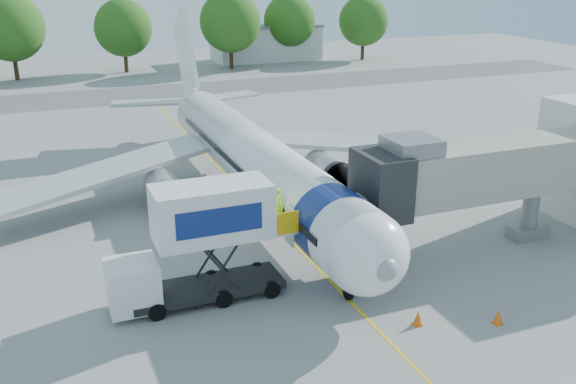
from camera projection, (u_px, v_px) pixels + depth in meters
name	position (u px, v px, depth m)	size (l,w,h in m)	color
ground	(275.00, 225.00, 37.82)	(160.00, 160.00, 0.00)	gray
guidance_line	(275.00, 224.00, 37.82)	(0.15, 70.00, 0.01)	yellow
taxiway_strip	(147.00, 94.00, 74.46)	(120.00, 10.00, 0.01)	#59595B
aircraft	(252.00, 158.00, 40.41)	(34.17, 37.73, 11.35)	white
jet_bridge	(467.00, 174.00, 33.02)	(13.90, 3.20, 6.60)	#A6A18E
catering_hiloader	(199.00, 245.00, 28.58)	(8.50, 2.44, 5.50)	black
ground_tug	(527.00, 357.00, 23.88)	(3.94, 2.19, 1.53)	silver
safety_cone_a	(498.00, 317.00, 27.42)	(0.44, 0.44, 0.70)	#E3580B
safety_cone_b	(418.00, 318.00, 27.36)	(0.42, 0.42, 0.66)	#E3580B
outbuilding_right	(266.00, 42.00, 98.68)	(16.40, 7.40, 5.30)	silver
tree_c	(10.00, 27.00, 80.90)	(8.54, 8.54, 10.89)	#382314
tree_d	(123.00, 28.00, 86.65)	(7.71, 7.71, 9.83)	#382314
tree_e	(230.00, 22.00, 89.03)	(8.45, 8.45, 10.78)	#382314
tree_f	(289.00, 21.00, 96.42)	(7.78, 7.78, 9.92)	#382314
tree_g	(364.00, 21.00, 97.84)	(7.55, 7.55, 9.63)	#382314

